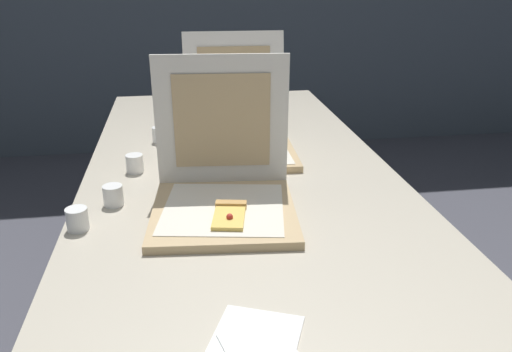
% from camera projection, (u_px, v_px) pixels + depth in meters
% --- Properties ---
extents(table, '(0.94, 2.14, 0.73)m').
position_uv_depth(table, '(242.00, 188.00, 1.59)').
color(table, '#BCB29E').
rests_on(table, ground).
extents(pizza_box_front, '(0.39, 0.39, 0.38)m').
position_uv_depth(pizza_box_front, '(224.00, 191.00, 1.32)').
color(pizza_box_front, tan).
rests_on(pizza_box_front, table).
extents(pizza_box_middle, '(0.37, 0.45, 0.37)m').
position_uv_depth(pizza_box_middle, '(239.00, 135.00, 1.75)').
color(pizza_box_middle, tan).
rests_on(pizza_box_middle, table).
extents(cup_white_mid, '(0.05, 0.05, 0.06)m').
position_uv_depth(cup_white_mid, '(135.00, 163.00, 1.58)').
color(cup_white_mid, white).
rests_on(cup_white_mid, table).
extents(cup_white_near_left, '(0.05, 0.05, 0.06)m').
position_uv_depth(cup_white_near_left, '(77.00, 219.00, 1.24)').
color(cup_white_near_left, white).
rests_on(cup_white_near_left, table).
extents(cup_white_far, '(0.05, 0.05, 0.06)m').
position_uv_depth(cup_white_far, '(160.00, 135.00, 1.85)').
color(cup_white_far, white).
rests_on(cup_white_far, table).
extents(cup_white_near_center, '(0.05, 0.05, 0.06)m').
position_uv_depth(cup_white_near_center, '(113.00, 195.00, 1.36)').
color(cup_white_near_center, white).
rests_on(cup_white_near_center, table).
extents(napkin_pile, '(0.19, 0.19, 0.01)m').
position_uv_depth(napkin_pile, '(257.00, 340.00, 0.88)').
color(napkin_pile, white).
rests_on(napkin_pile, table).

